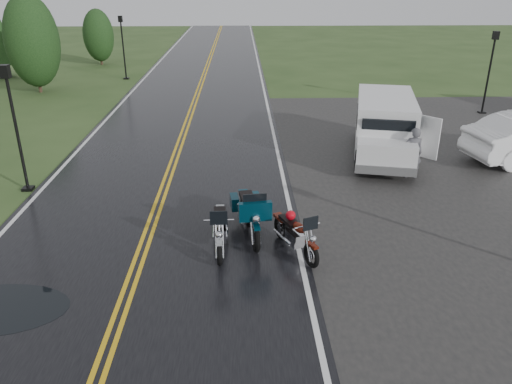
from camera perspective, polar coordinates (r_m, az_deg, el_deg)
ground at (r=11.87m, az=-13.47°, el=-8.47°), size 120.00×120.00×0.00m
road at (r=20.92m, az=-8.43°, el=6.19°), size 8.00×100.00×0.04m
parking_pad at (r=18.22m, az=26.41°, el=1.24°), size 14.00×24.00×0.03m
motorcycle_red at (r=11.29m, az=6.39°, el=-6.14°), size 1.47×2.16×1.20m
motorcycle_teal at (r=11.78m, az=-0.03°, el=-3.95°), size 1.22×2.56×1.45m
motorcycle_silver at (r=11.34m, az=-4.21°, el=-5.69°), size 0.84×2.18×1.28m
van_white at (r=17.04m, az=11.84°, el=5.71°), size 3.30×5.91×2.19m
person_at_van at (r=17.02m, az=17.46°, el=4.20°), size 0.64×0.44×1.69m
lamp_post_near_left at (r=16.56m, az=-25.69°, el=6.43°), size 0.33×0.33×3.89m
lamp_post_far_left at (r=33.86m, az=-14.93°, el=15.64°), size 0.34×0.34×3.93m
lamp_post_far_right at (r=26.52m, az=25.08°, el=12.21°), size 0.33×0.33×3.88m
tree_left_mid at (r=31.38m, az=-24.05°, el=14.48°), size 2.93×2.93×4.58m
tree_left_far at (r=40.30m, az=-17.50°, el=16.13°), size 2.21×2.21×3.41m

